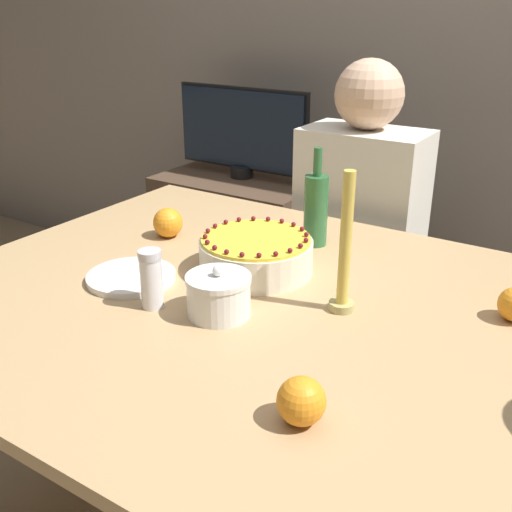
# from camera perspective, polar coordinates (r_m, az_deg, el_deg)

# --- Properties ---
(wall_behind) EXTENTS (8.00, 0.05, 2.60)m
(wall_behind) POSITION_cam_1_polar(r_m,az_deg,el_deg) (2.50, 17.81, 19.98)
(wall_behind) COLOR slate
(wall_behind) RESTS_ON ground_plane
(dining_table) EXTENTS (1.43, 1.19, 0.78)m
(dining_table) POSITION_cam_1_polar(r_m,az_deg,el_deg) (1.42, -1.62, -7.39)
(dining_table) COLOR tan
(dining_table) RESTS_ON ground_plane
(cake) EXTENTS (0.28, 0.28, 0.10)m
(cake) POSITION_cam_1_polar(r_m,az_deg,el_deg) (1.47, 0.00, 0.14)
(cake) COLOR #EFE5CC
(cake) RESTS_ON dining_table
(sugar_bowl) EXTENTS (0.14, 0.14, 0.11)m
(sugar_bowl) POSITION_cam_1_polar(r_m,az_deg,el_deg) (1.27, -3.58, -3.73)
(sugar_bowl) COLOR white
(sugar_bowl) RESTS_ON dining_table
(sugar_shaker) EXTENTS (0.05, 0.05, 0.13)m
(sugar_shaker) POSITION_cam_1_polar(r_m,az_deg,el_deg) (1.31, -9.94, -2.15)
(sugar_shaker) COLOR white
(sugar_shaker) RESTS_ON dining_table
(plate_stack) EXTENTS (0.21, 0.21, 0.02)m
(plate_stack) POSITION_cam_1_polar(r_m,az_deg,el_deg) (1.46, -11.79, -1.97)
(plate_stack) COLOR white
(plate_stack) RESTS_ON dining_table
(candle) EXTENTS (0.06, 0.06, 0.31)m
(candle) POSITION_cam_1_polar(r_m,az_deg,el_deg) (1.26, 8.45, 0.08)
(candle) COLOR tan
(candle) RESTS_ON dining_table
(bottle) EXTENTS (0.06, 0.06, 0.27)m
(bottle) POSITION_cam_1_polar(r_m,az_deg,el_deg) (1.62, 5.66, 4.53)
(bottle) COLOR #2D6638
(bottle) RESTS_ON dining_table
(orange_fruit_0) EXTENTS (0.08, 0.08, 0.08)m
(orange_fruit_0) POSITION_cam_1_polar(r_m,az_deg,el_deg) (0.97, 4.34, -13.60)
(orange_fruit_0) COLOR orange
(orange_fruit_0) RESTS_ON dining_table
(orange_fruit_1) EXTENTS (0.08, 0.08, 0.08)m
(orange_fruit_1) POSITION_cam_1_polar(r_m,az_deg,el_deg) (1.71, -8.39, 3.16)
(orange_fruit_1) COLOR orange
(orange_fruit_1) RESTS_ON dining_table
(person_man_blue_shirt) EXTENTS (0.40, 0.34, 1.23)m
(person_man_blue_shirt) POSITION_cam_1_polar(r_m,az_deg,el_deg) (2.12, 9.59, -0.85)
(person_man_blue_shirt) COLOR #473D33
(person_man_blue_shirt) RESTS_ON ground_plane
(side_cabinet) EXTENTS (0.70, 0.48, 0.68)m
(side_cabinet) POSITION_cam_1_polar(r_m,az_deg,el_deg) (2.77, -1.29, 0.75)
(side_cabinet) COLOR #4C3828
(side_cabinet) RESTS_ON ground_plane
(tv_monitor) EXTENTS (0.64, 0.10, 0.39)m
(tv_monitor) POSITION_cam_1_polar(r_m,az_deg,el_deg) (2.61, -1.36, 11.83)
(tv_monitor) COLOR black
(tv_monitor) RESTS_ON side_cabinet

